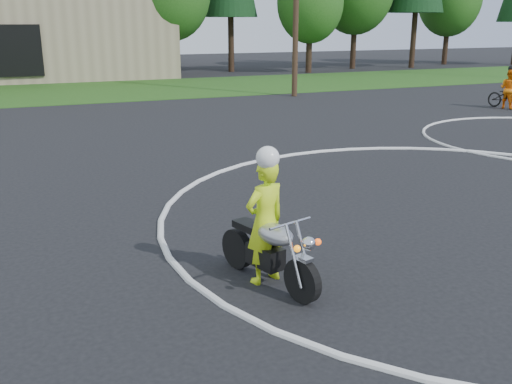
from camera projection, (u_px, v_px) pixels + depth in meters
name	position (u px, v px, depth m)	size (l,w,h in m)	color
grass_strip	(170.00, 88.00, 32.67)	(120.00, 10.00, 0.02)	#1E4714
course_markings	(496.00, 185.00, 13.39)	(19.05, 19.05, 0.12)	silver
primary_motorcycle	(270.00, 250.00, 8.20)	(0.85, 2.05, 1.10)	black
rider_primary_grp	(265.00, 218.00, 8.18)	(0.78, 0.62, 2.05)	#D0F71A
rider_second_grp	(509.00, 93.00, 24.86)	(1.04, 2.05, 1.88)	black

